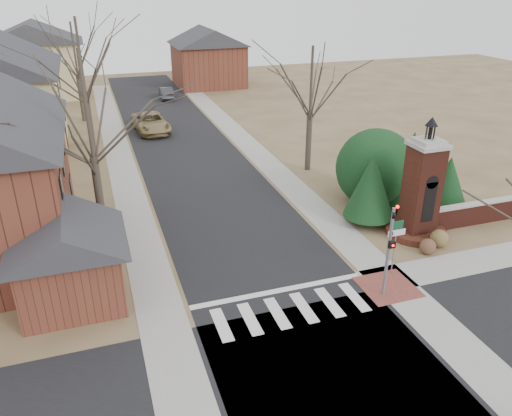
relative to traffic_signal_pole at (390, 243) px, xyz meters
name	(u,v)px	position (x,y,z in m)	size (l,w,h in m)	color
ground	(298,322)	(-4.30, -0.57, -2.59)	(120.00, 120.00, 0.00)	brown
main_street	(189,154)	(-4.30, 21.43, -2.58)	(8.00, 70.00, 0.01)	black
cross_street	(331,372)	(-4.30, -3.57, -2.58)	(120.00, 8.00, 0.01)	black
crosswalk_zone	(291,310)	(-4.30, 0.23, -2.58)	(8.00, 2.20, 0.02)	silver
stop_bar	(278,291)	(-4.30, 1.73, -2.58)	(8.00, 0.35, 0.02)	silver
sidewalk_right_main	(251,148)	(0.90, 21.43, -2.58)	(2.00, 60.00, 0.02)	gray
sidewalk_left	(121,161)	(-9.50, 21.43, -2.58)	(2.00, 60.00, 0.02)	gray
curb_apron	(388,287)	(0.50, 0.43, -2.57)	(2.40, 2.40, 0.02)	brown
traffic_signal_pole	(390,243)	(0.00, 0.00, 0.00)	(0.28, 0.41, 4.50)	slate
sign_post	(396,237)	(1.29, 1.41, -0.64)	(0.90, 0.07, 2.75)	slate
brick_gate_monument	(420,197)	(4.70, 4.42, -0.42)	(3.20, 3.20, 6.47)	#562319
brick_garden_wall	(485,211)	(9.20, 4.43, -1.93)	(7.50, 0.50, 1.30)	#562319
garage_left	(68,255)	(-12.82, 3.92, -0.35)	(4.80, 4.80, 4.29)	brown
house_distant_left	(35,58)	(-16.31, 47.42, 1.66)	(10.80, 8.80, 8.53)	#CABE86
house_distant_right	(208,56)	(3.69, 47.42, 1.06)	(8.80, 8.80, 7.30)	brown
evergreen_near	(371,185)	(2.90, 6.43, -0.29)	(2.80, 2.80, 4.10)	#473D33
evergreen_mid	(410,166)	(6.20, 7.63, 0.01)	(3.40, 3.40, 4.70)	#473D33
evergreen_far	(448,179)	(8.20, 6.63, -0.69)	(2.40, 2.40, 3.30)	#473D33
evergreen_mass	(376,165)	(4.70, 8.93, -0.19)	(4.80, 4.80, 4.80)	black
bare_tree_0	(85,98)	(-11.30, 8.43, 5.11)	(8.05, 8.05, 11.15)	#473D33
bare_tree_1	(80,52)	(-11.30, 21.43, 5.44)	(8.40, 8.40, 11.64)	#473D33
bare_tree_2	(73,45)	(-11.80, 34.43, 4.44)	(7.35, 7.35, 10.19)	#473D33
bare_tree_3	(312,75)	(3.20, 15.43, 4.10)	(7.00, 7.00, 9.70)	#473D33
pickup_truck	(151,123)	(-6.17, 28.74, -1.77)	(2.70, 5.86, 1.63)	#978252
distant_car	(166,93)	(-2.70, 41.57, -1.93)	(1.38, 3.97, 1.31)	#32343A
dry_shrub_left	(428,246)	(4.01, 2.43, -2.18)	(0.81, 0.81, 0.81)	brown
dry_shrub_right	(439,238)	(5.00, 2.85, -2.11)	(0.94, 0.94, 0.94)	brown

